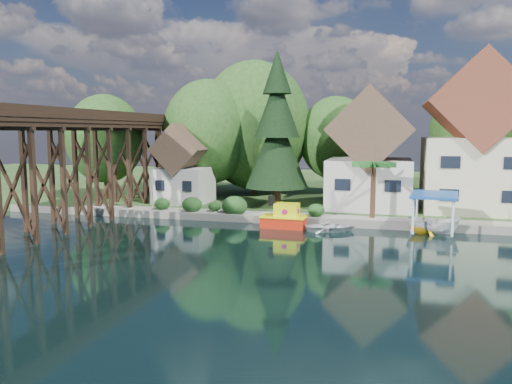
# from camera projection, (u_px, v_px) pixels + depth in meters

# --- Properties ---
(ground) EXTENTS (140.00, 140.00, 0.00)m
(ground) POSITION_uv_depth(u_px,v_px,m) (252.00, 245.00, 33.32)
(ground) COLOR black
(ground) RESTS_ON ground
(bank) EXTENTS (140.00, 52.00, 0.50)m
(bank) POSITION_uv_depth(u_px,v_px,m) (320.00, 187.00, 65.91)
(bank) COLOR #27461C
(bank) RESTS_ON ground
(seawall) EXTENTS (60.00, 0.40, 0.62)m
(seawall) POSITION_uv_depth(u_px,v_px,m) (326.00, 222.00, 39.94)
(seawall) COLOR slate
(seawall) RESTS_ON ground
(promenade) EXTENTS (50.00, 2.60, 0.06)m
(promenade) POSITION_uv_depth(u_px,v_px,m) (353.00, 218.00, 40.65)
(promenade) COLOR gray
(promenade) RESTS_ON bank
(trestle_bridge) EXTENTS (4.12, 44.18, 9.30)m
(trestle_bridge) POSITION_uv_depth(u_px,v_px,m) (84.00, 158.00, 41.71)
(trestle_bridge) COLOR black
(trestle_bridge) RESTS_ON ground
(house_left) EXTENTS (7.64, 8.64, 11.02)m
(house_left) POSITION_uv_depth(u_px,v_px,m) (370.00, 158.00, 46.26)
(house_left) COLOR beige
(house_left) RESTS_ON bank
(house_center) EXTENTS (8.65, 9.18, 13.89)m
(house_center) POSITION_uv_depth(u_px,v_px,m) (474.00, 144.00, 44.30)
(house_center) COLOR beige
(house_center) RESTS_ON bank
(shed) EXTENTS (5.09, 5.40, 7.85)m
(shed) POSITION_uv_depth(u_px,v_px,m) (184.00, 169.00, 49.57)
(shed) COLOR beige
(shed) RESTS_ON bank
(bg_trees) EXTENTS (49.90, 13.30, 10.57)m
(bg_trees) POSITION_uv_depth(u_px,v_px,m) (314.00, 134.00, 52.57)
(bg_trees) COLOR #382314
(bg_trees) RESTS_ON bank
(shrubs) EXTENTS (15.76, 2.47, 1.70)m
(shrubs) POSITION_uv_depth(u_px,v_px,m) (229.00, 205.00, 43.22)
(shrubs) COLOR #163F16
(shrubs) RESTS_ON bank
(conifer) EXTENTS (5.91, 5.91, 14.55)m
(conifer) POSITION_uv_depth(u_px,v_px,m) (277.00, 132.00, 46.57)
(conifer) COLOR #382314
(conifer) RESTS_ON bank
(palm_tree) EXTENTS (3.75, 3.75, 4.89)m
(palm_tree) POSITION_uv_depth(u_px,v_px,m) (374.00, 166.00, 40.27)
(palm_tree) COLOR #382314
(palm_tree) RESTS_ON bank
(tugboat) EXTENTS (3.64, 2.11, 2.58)m
(tugboat) POSITION_uv_depth(u_px,v_px,m) (285.00, 218.00, 39.31)
(tugboat) COLOR #B51F0C
(tugboat) RESTS_ON ground
(boat_white_a) EXTENTS (4.43, 3.68, 0.79)m
(boat_white_a) POSITION_uv_depth(u_px,v_px,m) (330.00, 226.00, 38.00)
(boat_white_a) COLOR silver
(boat_white_a) RESTS_ON ground
(boat_canopy) EXTENTS (3.92, 5.02, 3.02)m
(boat_canopy) POSITION_uv_depth(u_px,v_px,m) (434.00, 217.00, 36.85)
(boat_canopy) COLOR silver
(boat_canopy) RESTS_ON ground
(boat_yellow) EXTENTS (2.98, 2.78, 1.28)m
(boat_yellow) POSITION_uv_depth(u_px,v_px,m) (425.00, 225.00, 37.01)
(boat_yellow) COLOR yellow
(boat_yellow) RESTS_ON ground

